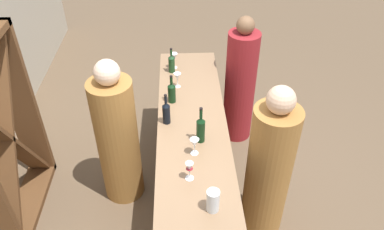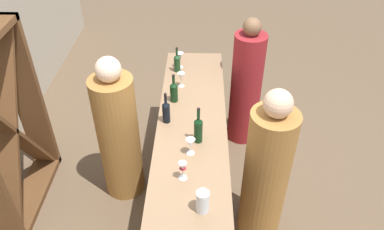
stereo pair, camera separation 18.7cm
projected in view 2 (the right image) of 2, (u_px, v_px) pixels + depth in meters
ground_plane at (192, 189)px, 3.99m from camera, size 12.00×12.00×0.00m
bar_counter at (192, 157)px, 3.70m from camera, size 2.49×0.62×0.94m
wine_rack at (7, 131)px, 3.37m from camera, size 1.08×0.28×1.77m
wine_bottle_leftmost_dark_green at (198, 129)px, 3.11m from camera, size 0.07×0.07×0.34m
wine_bottle_second_left_near_black at (166, 111)px, 3.33m from camera, size 0.07×0.07×0.30m
wine_bottle_center_dark_green at (174, 91)px, 3.58m from camera, size 0.07×0.07×0.29m
wine_bottle_second_right_olive_green at (177, 62)px, 4.02m from camera, size 0.07×0.07×0.28m
wine_glass_near_left at (191, 143)px, 3.00m from camera, size 0.07×0.07×0.15m
wine_glass_near_center at (183, 168)px, 2.79m from camera, size 0.07×0.07×0.16m
wine_glass_near_right at (181, 76)px, 3.78m from camera, size 0.07×0.07×0.16m
wine_glass_far_left at (180, 57)px, 4.07m from camera, size 0.08×0.08×0.17m
water_pitcher at (203, 201)px, 2.57m from camera, size 0.09×0.09×0.18m
person_left_guest at (246, 87)px, 4.26m from camera, size 0.45×0.45×1.53m
person_center_guest at (266, 173)px, 3.21m from camera, size 0.47×0.47×1.55m
person_right_guest at (118, 136)px, 3.60m from camera, size 0.41×0.41×1.55m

